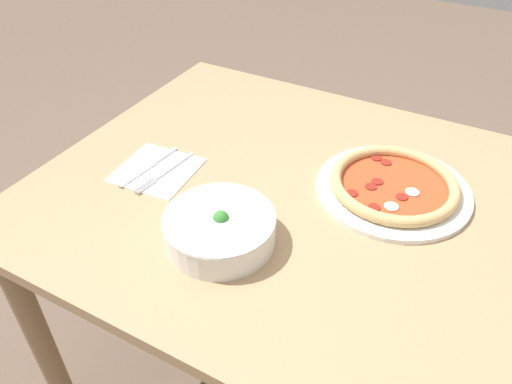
# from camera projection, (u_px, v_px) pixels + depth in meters

# --- Properties ---
(ground_plane) EXTENTS (8.00, 8.00, 0.00)m
(ground_plane) POSITION_uv_depth(u_px,v_px,m) (300.00, 377.00, 1.58)
(ground_plane) COLOR brown
(dining_table) EXTENTS (1.29, 0.98, 0.73)m
(dining_table) POSITION_uv_depth(u_px,v_px,m) (314.00, 228.00, 1.18)
(dining_table) COLOR tan
(dining_table) RESTS_ON ground_plane
(pizza) EXTENTS (0.35, 0.35, 0.04)m
(pizza) POSITION_uv_depth(u_px,v_px,m) (394.00, 186.00, 1.13)
(pizza) COLOR white
(pizza) RESTS_ON dining_table
(bowl) EXTENTS (0.23, 0.23, 0.08)m
(bowl) POSITION_uv_depth(u_px,v_px,m) (220.00, 227.00, 0.99)
(bowl) COLOR white
(bowl) RESTS_ON dining_table
(napkin) EXTENTS (0.19, 0.19, 0.00)m
(napkin) POSITION_uv_depth(u_px,v_px,m) (157.00, 170.00, 1.21)
(napkin) COLOR white
(napkin) RESTS_ON dining_table
(fork) EXTENTS (0.03, 0.20, 0.00)m
(fork) POSITION_uv_depth(u_px,v_px,m) (166.00, 171.00, 1.20)
(fork) COLOR silver
(fork) RESTS_ON napkin
(knife) EXTENTS (0.03, 0.19, 0.01)m
(knife) POSITION_uv_depth(u_px,v_px,m) (152.00, 165.00, 1.22)
(knife) COLOR silver
(knife) RESTS_ON napkin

